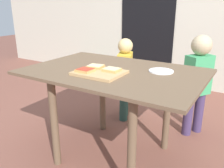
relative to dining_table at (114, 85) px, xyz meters
name	(u,v)px	position (x,y,z in m)	size (l,w,h in m)	color
ground_plane	(114,155)	(0.00, 0.00, -0.64)	(16.00, 16.00, 0.00)	brown
house_wall_back	(193,5)	(0.00, 2.22, 0.58)	(8.00, 0.20, 2.45)	beige
house_door	(147,20)	(-0.66, 2.12, 0.36)	(0.90, 0.02, 2.00)	black
dining_table	(114,85)	(0.00, 0.00, 0.00)	(1.33, 0.89, 0.76)	brown
cutting_board	(100,73)	(-0.03, -0.14, 0.13)	(0.34, 0.28, 0.02)	tan
pizza_slice_far_right	(112,70)	(0.04, -0.09, 0.15)	(0.11, 0.10, 0.02)	tan
pizza_slice_far_left	(95,66)	(-0.12, -0.08, 0.15)	(0.13, 0.12, 0.02)	tan
pizza_slice_near_left	(85,70)	(-0.12, -0.20, 0.15)	(0.11, 0.10, 0.02)	tan
plate_white_right	(161,71)	(0.32, 0.15, 0.12)	(0.18, 0.18, 0.01)	white
child_left	(125,75)	(-0.27, 0.68, -0.14)	(0.22, 0.27, 0.90)	#294C43
child_right	(198,79)	(0.47, 0.74, -0.07)	(0.25, 0.28, 0.98)	#45355D
garden_hose_coil	(85,78)	(-1.55, 1.59, -0.63)	(0.42, 0.42, 0.03)	#209555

